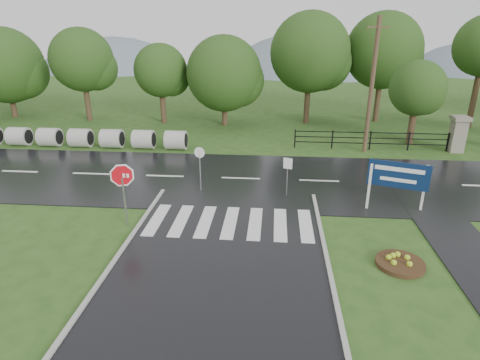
{
  "coord_description": "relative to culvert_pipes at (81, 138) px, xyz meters",
  "views": [
    {
      "loc": [
        1.63,
        -9.26,
        7.42
      ],
      "look_at": [
        0.31,
        6.0,
        1.5
      ],
      "focal_mm": 30.0,
      "sensor_mm": 36.0,
      "label": 1
    }
  ],
  "objects": [
    {
      "name": "culvert_pipes",
      "position": [
        0.0,
        0.0,
        0.0
      ],
      "size": [
        13.9,
        1.2,
        1.2
      ],
      "color": "#9E9B93",
      "rests_on": "ground"
    },
    {
      "name": "reg_sign_small",
      "position": [
        13.18,
        -7.03,
        0.74
      ],
      "size": [
        0.4,
        0.15,
        1.86
      ],
      "color": "#939399",
      "rests_on": "ground"
    },
    {
      "name": "crosswalk",
      "position": [
        10.87,
        -10.0,
        -0.54
      ],
      "size": [
        6.5,
        2.8,
        0.02
      ],
      "color": "silver",
      "rests_on": "ground"
    },
    {
      "name": "utility_pole_east",
      "position": [
        18.21,
        0.5,
        3.44
      ],
      "size": [
        1.39,
        0.47,
        7.96
      ],
      "color": "#473523",
      "rests_on": "ground"
    },
    {
      "name": "main_road",
      "position": [
        10.87,
        -5.0,
        -0.6
      ],
      "size": [
        90.0,
        8.0,
        0.04
      ],
      "primitive_type": "cube",
      "color": "black",
      "rests_on": "ground"
    },
    {
      "name": "treeline",
      "position": [
        11.87,
        9.0,
        -0.6
      ],
      "size": [
        83.2,
        5.2,
        10.0
      ],
      "color": "#1F3F13",
      "rests_on": "ground"
    },
    {
      "name": "fence_west",
      "position": [
        18.62,
        1.0,
        0.12
      ],
      "size": [
        9.58,
        0.08,
        1.2
      ],
      "color": "black",
      "rests_on": "ground"
    },
    {
      "name": "hills",
      "position": [
        14.36,
        50.0,
        -16.14
      ],
      "size": [
        102.0,
        48.0,
        48.0
      ],
      "color": "slate",
      "rests_on": "ground"
    },
    {
      "name": "stop_sign",
      "position": [
        6.83,
        -10.52,
        1.3
      ],
      "size": [
        1.16,
        0.4,
        2.74
      ],
      "color": "#939399",
      "rests_on": "ground"
    },
    {
      "name": "flower_bed",
      "position": [
        16.79,
        -12.5,
        -0.48
      ],
      "size": [
        1.59,
        1.59,
        0.32
      ],
      "color": "#332111",
      "rests_on": "ground"
    },
    {
      "name": "estate_billboard",
      "position": [
        17.74,
        -8.11,
        0.88
      ],
      "size": [
        2.39,
        0.84,
        2.15
      ],
      "color": "silver",
      "rests_on": "ground"
    },
    {
      "name": "pillar_west",
      "position": [
        23.87,
        1.0,
        0.58
      ],
      "size": [
        1.0,
        1.0,
        2.24
      ],
      "color": "gray",
      "rests_on": "ground"
    },
    {
      "name": "reg_sign_round",
      "position": [
        9.11,
        -6.79,
        0.79
      ],
      "size": [
        0.5,
        0.13,
        2.2
      ],
      "color": "#939399",
      "rests_on": "ground"
    },
    {
      "name": "entrance_tree_left",
      "position": [
        21.54,
        2.5,
        3.06
      ],
      "size": [
        3.51,
        3.51,
        5.45
      ],
      "color": "#3D2B1C",
      "rests_on": "ground"
    },
    {
      "name": "ground",
      "position": [
        10.87,
        -15.0,
        -0.6
      ],
      "size": [
        120.0,
        120.0,
        0.0
      ],
      "primitive_type": "plane",
      "color": "#2A4E1A",
      "rests_on": "ground"
    },
    {
      "name": "walkway",
      "position": [
        19.37,
        -11.0,
        -0.6
      ],
      "size": [
        2.2,
        11.0,
        0.04
      ],
      "primitive_type": "cube",
      "color": "black",
      "rests_on": "ground"
    }
  ]
}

